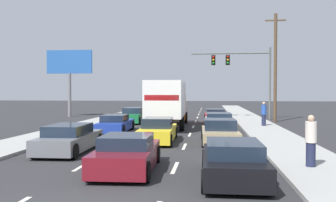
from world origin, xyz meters
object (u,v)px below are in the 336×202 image
Objects in this scene: car_green at (133,116)px; car_tan at (220,132)px; car_black at (233,161)px; car_silver at (219,122)px; car_maroon at (127,154)px; car_yellow at (158,131)px; pedestrian_mid_block at (264,114)px; traffic_signal_mast at (237,66)px; utility_pole_mid at (275,66)px; pedestrian_near_corner at (311,141)px; car_red at (215,116)px; box_truck at (168,101)px; car_blue at (116,124)px; roadside_billboard at (69,68)px; car_gray at (69,139)px.

car_green is 1.07× the size of car_tan.
car_silver is at bearing 90.26° from car_black.
car_black is (7.27, -19.51, -0.04)m from car_green.
car_silver is (3.47, 13.32, -0.00)m from car_maroon.
car_yellow is 2.58× the size of pedestrian_mid_block.
car_silver is 11.73m from traffic_signal_mast.
car_yellow is 0.48× the size of utility_pole_mid.
utility_pole_mid is 5.34× the size of pedestrian_mid_block.
traffic_signal_mast reaches higher than pedestrian_near_corner.
car_green reaches higher than car_silver.
traffic_signal_mast reaches higher than car_black.
box_truck is at bearing -129.03° from car_red.
car_black is at bearing -89.40° from car_red.
car_yellow reaches higher than car_blue.
car_maroon reaches higher than car_black.
roadside_billboard reaches higher than pedestrian_near_corner.
car_gray is 0.48× the size of utility_pole_mid.
car_black is at bearing -66.53° from car_yellow.
box_truck is at bearing 48.06° from car_blue.
car_gray is at bearing 134.59° from car_maroon.
car_gray is 2.61× the size of pedestrian_near_corner.
car_tan is 0.61× the size of roadside_billboard.
car_blue is 1.00× the size of car_yellow.
roadside_billboard is (-20.72, 4.28, 0.24)m from utility_pole_mid.
pedestrian_mid_block is (6.89, 15.72, 0.46)m from car_maroon.
car_red is at bearing 90.60° from car_black.
car_maroon is at bearing -112.38° from utility_pole_mid.
roadside_billboard reaches higher than car_green.
car_silver is (3.77, -1.69, -1.42)m from box_truck.
traffic_signal_mast is at bearing 91.84° from pedestrian_near_corner.
car_green is 12.10m from car_yellow.
pedestrian_near_corner is (2.81, -12.56, 0.45)m from car_silver.
pedestrian_mid_block is (3.57, -3.75, 0.48)m from car_red.
car_tan is at bearing -97.40° from traffic_signal_mast.
car_yellow is at bearing -56.10° from roadside_billboard.
roadside_billboard is 3.96× the size of pedestrian_mid_block.
car_silver is (6.91, 1.81, 0.04)m from car_blue.
box_truck is 16.37m from car_black.
car_tan is at bearing -112.43° from pedestrian_mid_block.
car_gray is 17.35m from car_red.
box_truck is 2.00× the size of car_yellow.
car_silver is 14.16m from car_black.
car_red is at bearing 49.66° from car_blue.
box_truck is at bearing 91.13° from car_maroon.
pedestrian_near_corner is (2.74, 1.61, 0.46)m from car_black.
pedestrian_near_corner is at bearing -96.65° from utility_pole_mid.
utility_pole_mid reaches higher than car_green.
box_truck is at bearing 92.54° from car_yellow.
car_tan is 24.22m from roadside_billboard.
car_green is 19.04m from car_maroon.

